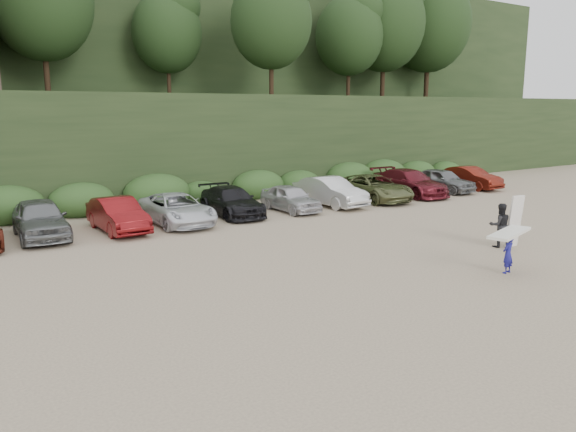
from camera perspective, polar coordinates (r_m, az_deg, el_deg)
ground at (r=19.26m, az=7.76°, el=-4.86°), size 120.00×120.00×0.00m
hillside_backdrop at (r=51.58m, az=-20.74°, el=16.95°), size 90.00×41.50×28.00m
parked_cars at (r=26.71m, az=-8.56°, el=1.18°), size 39.42×5.99×1.60m
child_surfer at (r=19.18m, az=21.50°, el=-2.74°), size 2.36×1.27×1.37m
adult_surfer at (r=22.69m, az=20.85°, el=-0.85°), size 1.30×0.97×1.99m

